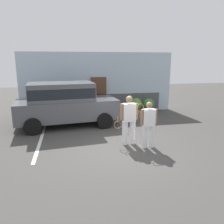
% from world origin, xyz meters
% --- Properties ---
extents(ground_plane, '(40.00, 40.00, 0.00)m').
position_xyz_m(ground_plane, '(0.00, 0.00, 0.00)').
color(ground_plane, '#423F3D').
extents(parking_stripe_0, '(0.12, 4.40, 0.01)m').
position_xyz_m(parking_stripe_0, '(-2.91, 1.50, 0.00)').
color(parking_stripe_0, silver).
rests_on(parking_stripe_0, ground_plane).
extents(house_frontage, '(8.88, 0.40, 3.50)m').
position_xyz_m(house_frontage, '(-0.00, 5.76, 1.65)').
color(house_frontage, silver).
rests_on(house_frontage, ground_plane).
extents(parked_suv, '(4.77, 2.54, 2.05)m').
position_xyz_m(parked_suv, '(-1.95, 3.24, 1.15)').
color(parked_suv, '#4C4F54').
rests_on(parked_suv, ground_plane).
extents(tennis_player_man, '(0.93, 0.30, 1.81)m').
position_xyz_m(tennis_player_man, '(0.35, 0.37, 0.94)').
color(tennis_player_man, white).
rests_on(tennis_player_man, ground_plane).
extents(tennis_player_woman, '(0.76, 0.26, 1.65)m').
position_xyz_m(tennis_player_woman, '(0.93, -0.08, 0.87)').
color(tennis_player_woman, white).
rests_on(tennis_player_woman, ground_plane).
extents(potted_plant_by_porch, '(0.69, 0.69, 0.91)m').
position_xyz_m(potted_plant_by_porch, '(2.05, 4.90, 0.51)').
color(potted_plant_by_porch, gray).
rests_on(potted_plant_by_porch, ground_plane).
extents(potted_plant_secondary, '(0.66, 0.66, 0.87)m').
position_xyz_m(potted_plant_secondary, '(2.83, 4.91, 0.48)').
color(potted_plant_secondary, gray).
rests_on(potted_plant_secondary, ground_plane).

